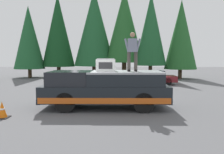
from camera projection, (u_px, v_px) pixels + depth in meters
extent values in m
plane|color=#565659|center=(90.00, 107.00, 10.23)|extent=(90.00, 90.00, 0.00)
cube|color=black|center=(105.00, 92.00, 9.98)|extent=(2.00, 5.50, 0.70)
cube|color=#CC5619|center=(105.00, 97.00, 10.00)|extent=(2.01, 5.39, 0.24)
cube|color=black|center=(71.00, 78.00, 9.94)|extent=(1.84, 1.87, 0.60)
cube|color=black|center=(125.00, 79.00, 9.92)|extent=(1.92, 3.19, 0.52)
cube|color=#A8AAAF|center=(125.00, 72.00, 9.89)|extent=(1.94, 3.19, 0.08)
cube|color=#232326|center=(45.00, 98.00, 10.03)|extent=(1.96, 0.16, 0.20)
cube|color=#B2B5BA|center=(165.00, 99.00, 9.97)|extent=(1.96, 0.16, 0.20)
cylinder|color=black|center=(65.00, 102.00, 9.18)|extent=(0.30, 0.84, 0.84)
cylinder|color=black|center=(73.00, 95.00, 10.87)|extent=(0.30, 0.84, 0.84)
cylinder|color=black|center=(143.00, 103.00, 9.14)|extent=(0.30, 0.84, 0.84)
cylinder|color=black|center=(139.00, 96.00, 10.83)|extent=(0.30, 0.84, 0.84)
cube|color=silver|center=(106.00, 65.00, 9.91)|extent=(0.64, 0.84, 0.52)
cube|color=#2D2D30|center=(106.00, 66.00, 9.59)|extent=(0.01, 0.59, 0.29)
cube|color=#99999E|center=(106.00, 59.00, 9.89)|extent=(0.58, 0.76, 0.04)
cylinder|color=#423D38|center=(136.00, 62.00, 9.73)|extent=(0.15, 0.15, 0.84)
cube|color=black|center=(136.00, 71.00, 9.72)|extent=(0.26, 0.11, 0.08)
cylinder|color=#423D38|center=(129.00, 62.00, 9.73)|extent=(0.15, 0.15, 0.84)
cube|color=black|center=(129.00, 71.00, 9.72)|extent=(0.26, 0.11, 0.08)
cube|color=gray|center=(132.00, 45.00, 9.67)|extent=(0.24, 0.40, 0.58)
sphere|color=#A37A5B|center=(133.00, 35.00, 9.63)|extent=(0.22, 0.22, 0.22)
cylinder|color=gray|center=(138.00, 45.00, 9.64)|extent=(0.09, 0.23, 0.58)
cylinder|color=gray|center=(127.00, 45.00, 9.64)|extent=(0.09, 0.23, 0.58)
cube|color=maroon|center=(151.00, 79.00, 18.88)|extent=(1.64, 4.10, 0.50)
cube|color=#282D38|center=(152.00, 73.00, 18.84)|extent=(1.31, 1.89, 0.42)
cylinder|color=black|center=(137.00, 82.00, 18.20)|extent=(0.20, 0.62, 0.62)
cylinder|color=black|center=(135.00, 80.00, 19.63)|extent=(0.20, 0.62, 0.62)
cylinder|color=black|center=(168.00, 82.00, 18.17)|extent=(0.20, 0.62, 0.62)
cylinder|color=black|center=(164.00, 80.00, 19.60)|extent=(0.20, 0.62, 0.62)
cube|color=black|center=(80.00, 80.00, 18.05)|extent=(1.64, 4.10, 0.50)
cube|color=#282D38|center=(81.00, 74.00, 18.00)|extent=(1.31, 1.89, 0.42)
cylinder|color=black|center=(62.00, 83.00, 17.36)|extent=(0.20, 0.62, 0.62)
cylinder|color=black|center=(66.00, 81.00, 18.79)|extent=(0.20, 0.62, 0.62)
cylinder|color=black|center=(95.00, 83.00, 17.33)|extent=(0.20, 0.62, 0.62)
cylinder|color=black|center=(96.00, 81.00, 18.76)|extent=(0.20, 0.62, 0.62)
cube|color=black|center=(2.00, 117.00, 8.38)|extent=(0.47, 0.47, 0.03)
cone|color=orange|center=(2.00, 110.00, 8.35)|extent=(0.36, 0.36, 0.62)
cylinder|color=white|center=(2.00, 109.00, 8.35)|extent=(0.19, 0.19, 0.06)
cylinder|color=#4C3826|center=(180.00, 74.00, 24.23)|extent=(0.41, 0.41, 1.03)
cone|color=#235B28|center=(181.00, 35.00, 23.87)|extent=(3.42, 3.42, 7.33)
cylinder|color=#4C3826|center=(150.00, 72.00, 24.21)|extent=(0.40, 0.40, 1.44)
cone|color=#1E562D|center=(151.00, 30.00, 23.83)|extent=(3.35, 3.35, 7.61)
cylinder|color=#4C3826|center=(124.00, 70.00, 25.70)|extent=(0.52, 0.52, 1.74)
cone|color=#235B28|center=(124.00, 26.00, 25.28)|extent=(4.35, 4.35, 8.21)
cylinder|color=#4C3826|center=(95.00, 71.00, 26.24)|extent=(0.56, 0.56, 1.31)
cone|color=#1E562D|center=(94.00, 28.00, 25.81)|extent=(4.70, 4.70, 8.82)
cylinder|color=#4C3826|center=(59.00, 72.00, 26.39)|extent=(0.45, 0.45, 1.23)
cone|color=#14421E|center=(58.00, 31.00, 25.98)|extent=(3.76, 3.76, 8.32)
cylinder|color=#4C3826|center=(30.00, 73.00, 25.52)|extent=(0.41, 0.41, 1.00)
cone|color=#1E562D|center=(29.00, 37.00, 25.18)|extent=(3.41, 3.41, 7.04)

